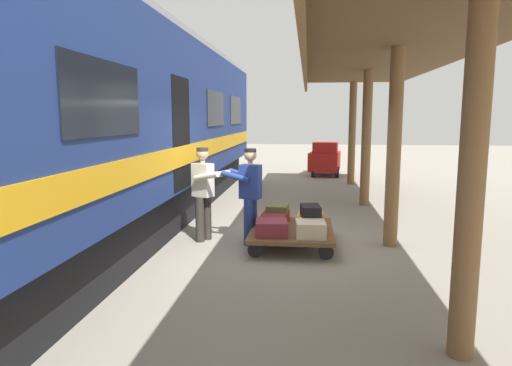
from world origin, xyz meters
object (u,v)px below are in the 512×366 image
Objects in this scene: suitcase_yellow_case at (310,218)px; suitcase_olive_duffel at (278,208)px; porter_by_door at (204,191)px; suitcase_black_hardshell at (310,211)px; baggage_tug at (325,159)px; train_car at (101,127)px; suitcase_maroon_trunk at (274,222)px; luggage_cart at (292,231)px; suitcase_cream_canvas at (311,229)px; porter_in_overalls at (249,193)px; suitcase_red_plastic at (276,217)px; suitcase_burgundy_valise at (272,228)px; suitcase_orange_carryall at (310,223)px.

suitcase_yellow_case is 1.09× the size of suitcase_olive_duffel.
suitcase_black_hardshell is at bearing 174.43° from porter_by_door.
suitcase_yellow_case is 0.31× the size of baggage_tug.
train_car reaches higher than suitcase_maroon_trunk.
suitcase_black_hardshell is (-0.60, 0.52, 0.07)m from suitcase_olive_duffel.
suitcase_black_hardshell is 1.95m from porter_by_door.
suitcase_black_hardshell is (-0.32, 0.02, 0.37)m from luggage_cart.
suitcase_maroon_trunk is 0.98× the size of suitcase_olive_duffel.
suitcase_cream_canvas is 1.09× the size of suitcase_black_hardshell.
suitcase_olive_duffel is 0.31× the size of porter_in_overalls.
train_car reaches higher than suitcase_red_plastic.
baggage_tug reaches higher than suitcase_yellow_case.
suitcase_yellow_case is at bearing 86.35° from baggage_tug.
suitcase_burgundy_valise is 0.64m from suitcase_cream_canvas.
luggage_cart is at bearing 57.29° from suitcase_yellow_case.
porter_in_overalls is at bearing 177.17° from train_car.
suitcase_orange_carryall is 1.06× the size of suitcase_black_hardshell.
suitcase_burgundy_valise reaches higher than luggage_cart.
train_car is 30.43× the size of suitcase_yellow_case.
suitcase_cream_canvas reaches higher than suitcase_red_plastic.
suitcase_yellow_case is at bearing -122.71° from luggage_cart.
suitcase_maroon_trunk is 1.04× the size of suitcase_black_hardshell.
suitcase_olive_duffel is (0.29, -0.50, 0.30)m from luggage_cart.
suitcase_burgundy_valise is at bearing 37.90° from suitcase_orange_carryall.
porter_in_overalls reaches higher than suitcase_yellow_case.
train_car is 3.58m from suitcase_maroon_trunk.
suitcase_cream_canvas reaches higher than suitcase_yellow_case.
train_car reaches higher than suitcase_burgundy_valise.
suitcase_maroon_trunk is 0.50m from suitcase_red_plastic.
suitcase_maroon_trunk is 0.81m from suitcase_yellow_case.
suitcase_yellow_case is 0.50m from suitcase_orange_carryall.
train_car is 4.21m from suitcase_cream_canvas.
suitcase_yellow_case is 0.99m from suitcase_cream_canvas.
suitcase_olive_duffel is 0.73m from porter_in_overalls.
suitcase_cream_canvas is at bearing 122.71° from luggage_cart.
suitcase_black_hardshell is (-3.82, 0.22, -1.43)m from train_car.
suitcase_cream_canvas reaches higher than suitcase_orange_carryall.
porter_in_overalls reaches higher than suitcase_red_plastic.
train_car is at bearing -10.33° from suitcase_cream_canvas.
train_car is at bearing 5.33° from suitcase_red_plastic.
suitcase_olive_duffel is 0.80m from suitcase_black_hardshell.
suitcase_yellow_case is at bearing -175.56° from train_car.
suitcase_maroon_trunk reaches higher than suitcase_yellow_case.
suitcase_maroon_trunk is 0.30× the size of porter_in_overalls.
suitcase_cream_canvas is at bearing 121.35° from suitcase_olive_duffel.
porter_in_overalls is at bearing -27.46° from suitcase_cream_canvas.
porter_in_overalls is 9.95m from baggage_tug.
train_car is at bearing 5.26° from suitcase_olive_duffel.
baggage_tug is at bearing -99.70° from porter_in_overalls.
baggage_tug reaches higher than suitcase_maroon_trunk.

